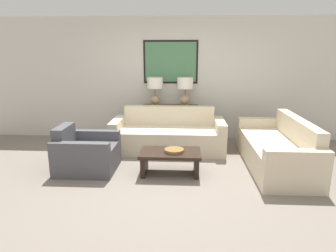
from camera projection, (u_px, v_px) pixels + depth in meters
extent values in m
plane|color=slate|center=(163.00, 179.00, 4.62)|extent=(20.00, 20.00, 0.00)
cube|color=beige|center=(171.00, 79.00, 6.62)|extent=(8.39, 0.10, 2.65)
cube|color=black|center=(171.00, 62.00, 6.47)|extent=(1.18, 0.01, 0.92)
cube|color=#4C7F56|center=(171.00, 62.00, 6.46)|extent=(1.10, 0.02, 0.84)
cube|color=brown|center=(170.00, 123.00, 6.58)|extent=(1.22, 0.39, 0.78)
cylinder|color=tan|center=(155.00, 105.00, 6.50)|extent=(0.17, 0.17, 0.02)
sphere|color=tan|center=(155.00, 100.00, 6.47)|extent=(0.20, 0.20, 0.20)
cylinder|color=#8C7A51|center=(155.00, 92.00, 6.43)|extent=(0.02, 0.02, 0.16)
cylinder|color=white|center=(155.00, 83.00, 6.38)|extent=(0.34, 0.34, 0.23)
cylinder|color=tan|center=(185.00, 105.00, 6.46)|extent=(0.17, 0.17, 0.02)
sphere|color=tan|center=(185.00, 100.00, 6.44)|extent=(0.20, 0.20, 0.20)
cylinder|color=#8C7A51|center=(185.00, 92.00, 6.39)|extent=(0.02, 0.02, 0.16)
cylinder|color=white|center=(185.00, 83.00, 6.35)|extent=(0.34, 0.34, 0.23)
cube|color=beige|center=(168.00, 141.00, 5.83)|extent=(1.83, 0.72, 0.45)
cube|color=beige|center=(169.00, 126.00, 6.22)|extent=(1.83, 0.18, 0.84)
cube|color=beige|center=(118.00, 135.00, 5.95)|extent=(0.18, 0.90, 0.63)
cube|color=beige|center=(219.00, 136.00, 5.84)|extent=(0.18, 0.90, 0.63)
cube|color=beige|center=(269.00, 154.00, 5.12)|extent=(0.72, 1.83, 0.45)
cube|color=beige|center=(297.00, 143.00, 5.04)|extent=(0.18, 1.83, 0.84)
cube|color=beige|center=(260.00, 133.00, 6.06)|extent=(0.90, 0.18, 0.63)
cube|color=beige|center=(296.00, 172.00, 4.12)|extent=(0.90, 0.18, 0.63)
cube|color=black|center=(170.00, 153.00, 4.76)|extent=(0.97, 0.57, 0.05)
cube|color=black|center=(144.00, 164.00, 4.83)|extent=(0.07, 0.45, 0.33)
cube|color=black|center=(196.00, 165.00, 4.79)|extent=(0.07, 0.45, 0.33)
cylinder|color=olive|center=(174.00, 151.00, 4.73)|extent=(0.31, 0.31, 0.05)
cube|color=#4C4C51|center=(93.00, 158.00, 4.96)|extent=(0.75, 0.59, 0.42)
cube|color=#4C4C51|center=(65.00, 148.00, 4.95)|extent=(0.18, 0.59, 0.75)
cube|color=#4C4C51|center=(80.00, 161.00, 4.60)|extent=(0.93, 0.14, 0.58)
cube|color=#4C4C51|center=(94.00, 146.00, 5.30)|extent=(0.93, 0.14, 0.58)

